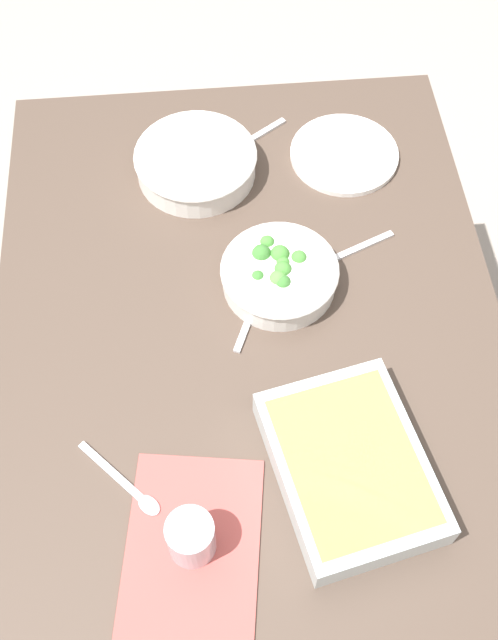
{
  "coord_description": "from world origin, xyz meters",
  "views": [
    {
      "loc": [
        0.72,
        -0.06,
        1.91
      ],
      "look_at": [
        0.0,
        0.0,
        0.74
      ],
      "focal_mm": 43.61,
      "sensor_mm": 36.0,
      "label": 1
    }
  ],
  "objects_px": {
    "broccoli_bowl": "(279,274)",
    "side_plate": "(344,154)",
    "stew_bowl": "(196,162)",
    "spoon_by_broccoli": "(341,255)",
    "fork_on_table": "(255,304)",
    "drink_cup": "(191,538)",
    "spoon_spare": "(130,488)",
    "baking_dish": "(350,466)",
    "spoon_by_stew": "(242,144)"
  },
  "relations": [
    {
      "from": "broccoli_bowl",
      "to": "side_plate",
      "type": "height_order",
      "value": "broccoli_bowl"
    },
    {
      "from": "stew_bowl",
      "to": "broccoli_bowl",
      "type": "distance_m",
      "value": 0.31
    },
    {
      "from": "spoon_by_broccoli",
      "to": "fork_on_table",
      "type": "relative_size",
      "value": 0.99
    },
    {
      "from": "side_plate",
      "to": "drink_cup",
      "type": "bearing_deg",
      "value": -24.47
    },
    {
      "from": "fork_on_table",
      "to": "spoon_by_broccoli",
      "type": "bearing_deg",
      "value": 118.67
    },
    {
      "from": "broccoli_bowl",
      "to": "spoon_spare",
      "type": "relative_size",
      "value": 1.53
    },
    {
      "from": "fork_on_table",
      "to": "baking_dish",
      "type": "bearing_deg",
      "value": 19.53
    },
    {
      "from": "stew_bowl",
      "to": "spoon_spare",
      "type": "relative_size",
      "value": 1.74
    },
    {
      "from": "side_plate",
      "to": "spoon_by_broccoli",
      "type": "distance_m",
      "value": 0.25
    },
    {
      "from": "baking_dish",
      "to": "spoon_by_broccoli",
      "type": "height_order",
      "value": "baking_dish"
    },
    {
      "from": "broccoli_bowl",
      "to": "fork_on_table",
      "type": "bearing_deg",
      "value": -48.27
    },
    {
      "from": "broccoli_bowl",
      "to": "spoon_by_stew",
      "type": "distance_m",
      "value": 0.35
    },
    {
      "from": "spoon_by_broccoli",
      "to": "spoon_spare",
      "type": "relative_size",
      "value": 1.21
    },
    {
      "from": "spoon_spare",
      "to": "drink_cup",
      "type": "bearing_deg",
      "value": 43.74
    },
    {
      "from": "baking_dish",
      "to": "spoon_spare",
      "type": "xyz_separation_m",
      "value": [
        -0.01,
        -0.34,
        -0.03
      ]
    },
    {
      "from": "drink_cup",
      "to": "side_plate",
      "type": "height_order",
      "value": "drink_cup"
    },
    {
      "from": "spoon_by_stew",
      "to": "spoon_by_broccoli",
      "type": "xyz_separation_m",
      "value": [
        0.3,
        0.16,
        0.0
      ]
    },
    {
      "from": "spoon_by_stew",
      "to": "spoon_by_broccoli",
      "type": "relative_size",
      "value": 0.92
    },
    {
      "from": "baking_dish",
      "to": "spoon_spare",
      "type": "height_order",
      "value": "baking_dish"
    },
    {
      "from": "broccoli_bowl",
      "to": "baking_dish",
      "type": "relative_size",
      "value": 0.63
    },
    {
      "from": "stew_bowl",
      "to": "baking_dish",
      "type": "relative_size",
      "value": 0.71
    },
    {
      "from": "side_plate",
      "to": "spoon_by_stew",
      "type": "relative_size",
      "value": 1.42
    },
    {
      "from": "broccoli_bowl",
      "to": "spoon_by_stew",
      "type": "xyz_separation_m",
      "value": [
        -0.35,
        -0.04,
        -0.03
      ]
    },
    {
      "from": "spoon_spare",
      "to": "spoon_by_broccoli",
      "type": "bearing_deg",
      "value": 136.49
    },
    {
      "from": "spoon_by_stew",
      "to": "spoon_by_broccoli",
      "type": "distance_m",
      "value": 0.34
    },
    {
      "from": "drink_cup",
      "to": "spoon_by_stew",
      "type": "relative_size",
      "value": 0.55
    },
    {
      "from": "spoon_by_stew",
      "to": "fork_on_table",
      "type": "xyz_separation_m",
      "value": [
        0.39,
        -0.01,
        -0.0
      ]
    },
    {
      "from": "broccoli_bowl",
      "to": "spoon_spare",
      "type": "xyz_separation_m",
      "value": [
        0.37,
        -0.27,
        -0.03
      ]
    },
    {
      "from": "spoon_spare",
      "to": "fork_on_table",
      "type": "bearing_deg",
      "value": 145.19
    },
    {
      "from": "fork_on_table",
      "to": "side_plate",
      "type": "bearing_deg",
      "value": 147.99
    },
    {
      "from": "spoon_by_stew",
      "to": "fork_on_table",
      "type": "height_order",
      "value": "spoon_by_stew"
    },
    {
      "from": "drink_cup",
      "to": "spoon_spare",
      "type": "distance_m",
      "value": 0.14
    },
    {
      "from": "side_plate",
      "to": "spoon_spare",
      "type": "bearing_deg",
      "value": -33.39
    },
    {
      "from": "spoon_by_broccoli",
      "to": "spoon_spare",
      "type": "bearing_deg",
      "value": -43.51
    },
    {
      "from": "fork_on_table",
      "to": "spoon_spare",
      "type": "bearing_deg",
      "value": -34.81
    },
    {
      "from": "stew_bowl",
      "to": "fork_on_table",
      "type": "relative_size",
      "value": 1.43
    },
    {
      "from": "stew_bowl",
      "to": "side_plate",
      "type": "relative_size",
      "value": 1.1
    },
    {
      "from": "drink_cup",
      "to": "fork_on_table",
      "type": "distance_m",
      "value": 0.44
    },
    {
      "from": "baking_dish",
      "to": "drink_cup",
      "type": "height_order",
      "value": "drink_cup"
    },
    {
      "from": "broccoli_bowl",
      "to": "side_plate",
      "type": "distance_m",
      "value": 0.35
    },
    {
      "from": "drink_cup",
      "to": "fork_on_table",
      "type": "height_order",
      "value": "drink_cup"
    },
    {
      "from": "stew_bowl",
      "to": "broccoli_bowl",
      "type": "height_order",
      "value": "broccoli_bowl"
    },
    {
      "from": "broccoli_bowl",
      "to": "fork_on_table",
      "type": "height_order",
      "value": "broccoli_bowl"
    },
    {
      "from": "spoon_by_broccoli",
      "to": "side_plate",
      "type": "bearing_deg",
      "value": 169.98
    },
    {
      "from": "spoon_by_broccoli",
      "to": "fork_on_table",
      "type": "distance_m",
      "value": 0.19
    },
    {
      "from": "baking_dish",
      "to": "spoon_by_broccoli",
      "type": "distance_m",
      "value": 0.43
    },
    {
      "from": "baking_dish",
      "to": "drink_cup",
      "type": "distance_m",
      "value": 0.27
    },
    {
      "from": "fork_on_table",
      "to": "stew_bowl",
      "type": "bearing_deg",
      "value": -165.15
    },
    {
      "from": "broccoli_bowl",
      "to": "fork_on_table",
      "type": "distance_m",
      "value": 0.07
    },
    {
      "from": "drink_cup",
      "to": "broccoli_bowl",
      "type": "bearing_deg",
      "value": 158.67
    }
  ]
}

